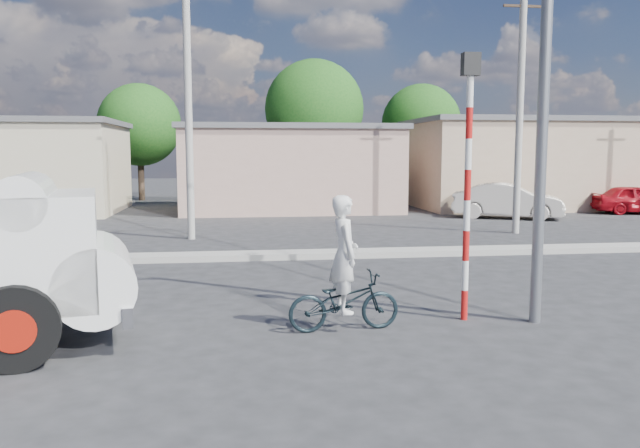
{
  "coord_description": "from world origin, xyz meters",
  "views": [
    {
      "loc": [
        -0.54,
        -8.26,
        2.78
      ],
      "look_at": [
        1.17,
        4.48,
        1.3
      ],
      "focal_mm": 35.0,
      "sensor_mm": 36.0,
      "label": 1
    }
  ],
  "objects": [
    {
      "name": "ground_plane",
      "position": [
        0.0,
        0.0,
        0.0
      ],
      "size": [
        120.0,
        120.0,
        0.0
      ],
      "primitive_type": "plane",
      "color": "#28282A",
      "rests_on": "ground"
    },
    {
      "name": "median",
      "position": [
        0.0,
        8.0,
        0.08
      ],
      "size": [
        40.0,
        0.8,
        0.16
      ],
      "primitive_type": "cube",
      "color": "#99968E",
      "rests_on": "ground"
    },
    {
      "name": "bicycle",
      "position": [
        1.1,
        1.14,
        0.46
      ],
      "size": [
        1.81,
        0.77,
        0.93
      ],
      "primitive_type": "imported",
      "rotation": [
        0.0,
        0.0,
        1.66
      ],
      "color": "black",
      "rests_on": "ground"
    },
    {
      "name": "cyclist",
      "position": [
        1.1,
        1.14,
        0.92
      ],
      "size": [
        0.49,
        0.7,
        1.83
      ],
      "primitive_type": "imported",
      "rotation": [
        0.0,
        0.0,
        1.66
      ],
      "color": "silver",
      "rests_on": "ground"
    },
    {
      "name": "car_cream",
      "position": [
        10.79,
        16.64,
        0.74
      ],
      "size": [
        4.76,
        3.31,
        1.49
      ],
      "primitive_type": "imported",
      "rotation": [
        0.0,
        0.0,
        1.14
      ],
      "color": "beige",
      "rests_on": "ground"
    },
    {
      "name": "car_red",
      "position": [
        17.48,
        17.75,
        0.66
      ],
      "size": [
        4.08,
        2.24,
        1.31
      ],
      "primitive_type": "imported",
      "rotation": [
        0.0,
        0.0,
        1.39
      ],
      "color": "#A90B15",
      "rests_on": "ground"
    },
    {
      "name": "traffic_pole",
      "position": [
        3.2,
        1.5,
        2.59
      ],
      "size": [
        0.28,
        0.18,
        4.36
      ],
      "color": "red",
      "rests_on": "ground"
    },
    {
      "name": "streetlight",
      "position": [
        4.14,
        1.2,
        4.96
      ],
      "size": [
        2.34,
        0.22,
        9.0
      ],
      "color": "slate",
      "rests_on": "ground"
    },
    {
      "name": "building_row",
      "position": [
        1.1,
        22.0,
        2.13
      ],
      "size": [
        37.8,
        7.3,
        4.44
      ],
      "color": "beige",
      "rests_on": "ground"
    },
    {
      "name": "tree_row",
      "position": [
        -2.27,
        28.62,
        4.83
      ],
      "size": [
        34.13,
        7.32,
        8.1
      ],
      "color": "#38281E",
      "rests_on": "ground"
    },
    {
      "name": "utility_poles",
      "position": [
        3.25,
        12.0,
        4.07
      ],
      "size": [
        35.4,
        0.24,
        8.0
      ],
      "color": "#99968E",
      "rests_on": "ground"
    }
  ]
}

